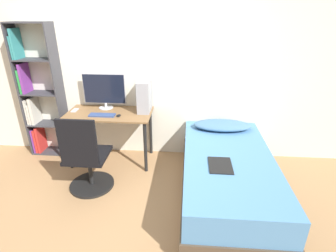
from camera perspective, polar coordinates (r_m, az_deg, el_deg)
ground_plane at (r=3.07m, az=-11.84°, el=-17.69°), size 14.00×14.00×0.00m
wall_back at (r=3.73m, az=-7.71°, el=11.89°), size 8.00×0.05×2.50m
desk at (r=3.68m, az=-12.55°, el=1.24°), size 1.15×0.60×0.74m
bookshelf at (r=4.19m, az=-26.63°, el=5.45°), size 0.55×0.26×1.88m
office_chair at (r=3.25m, az=-17.26°, el=-7.62°), size 0.54×0.54×0.98m
bed at (r=3.13m, az=12.66°, el=-10.70°), size 1.01×1.97×0.54m
pillow at (r=3.61m, az=11.72°, el=0.17°), size 0.77×0.36×0.11m
magazine at (r=2.80m, az=11.32°, el=-8.38°), size 0.24×0.32×0.01m
monitor at (r=3.76m, az=-13.69°, el=7.58°), size 0.60×0.20×0.49m
keyboard at (r=3.55m, az=-14.14°, el=2.32°), size 0.34×0.12×0.02m
pc_tower at (r=3.57m, az=-5.16°, el=6.52°), size 0.16×0.32×0.42m
mouse at (r=3.49m, az=-10.71°, el=2.24°), size 0.06×0.09×0.02m
phone at (r=3.85m, az=-19.60°, el=3.25°), size 0.07×0.14×0.01m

